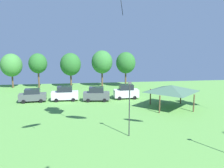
{
  "coord_description": "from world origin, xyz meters",
  "views": [
    {
      "loc": [
        -1.75,
        2.25,
        10.35
      ],
      "look_at": [
        0.08,
        16.98,
        7.61
      ],
      "focal_mm": 38.0,
      "sensor_mm": 36.0,
      "label": 1
    }
  ],
  "objects": [
    {
      "name": "parked_car_third_from_left",
      "position": [
        0.49,
        42.11,
        1.2
      ],
      "size": [
        4.64,
        2.32,
        2.44
      ],
      "rotation": [
        0.0,
        0.0,
        -0.09
      ],
      "color": "#4C5156",
      "rests_on": "ground"
    },
    {
      "name": "parked_car_rightmost_in_row",
      "position": [
        5.9,
        43.19,
        1.26
      ],
      "size": [
        4.47,
        2.22,
        2.59
      ],
      "rotation": [
        0.0,
        0.0,
        0.04
      ],
      "color": "silver",
      "rests_on": "ground"
    },
    {
      "name": "parked_car_leftmost",
      "position": [
        -10.33,
        42.85,
        1.12
      ],
      "size": [
        4.61,
        2.27,
        2.25
      ],
      "rotation": [
        0.0,
        0.0,
        0.08
      ],
      "color": "#4C5156",
      "rests_on": "ground"
    },
    {
      "name": "light_post_0",
      "position": [
        3.13,
        26.4,
        3.42
      ],
      "size": [
        0.36,
        0.2,
        6.04
      ],
      "color": "#2D2D33",
      "rests_on": "ground"
    },
    {
      "name": "parked_car_second_from_left",
      "position": [
        -4.92,
        43.01,
        1.23
      ],
      "size": [
        4.6,
        2.03,
        2.52
      ],
      "rotation": [
        0.0,
        0.0,
        0.01
      ],
      "color": "silver",
      "rests_on": "ground"
    },
    {
      "name": "treeline_tree_5",
      "position": [
        7.77,
        54.04,
        5.43
      ],
      "size": [
        4.31,
        4.31,
        7.83
      ],
      "color": "brown",
      "rests_on": "ground"
    },
    {
      "name": "park_pavilion",
      "position": [
        11.69,
        36.42,
        3.08
      ],
      "size": [
        6.71,
        6.07,
        3.6
      ],
      "color": "brown",
      "rests_on": "ground"
    },
    {
      "name": "treeline_tree_1",
      "position": [
        -17.17,
        55.98,
        5.02
      ],
      "size": [
        4.57,
        4.57,
        7.55
      ],
      "color": "brown",
      "rests_on": "ground"
    },
    {
      "name": "treeline_tree_3",
      "position": [
        -4.41,
        55.08,
        5.12
      ],
      "size": [
        4.55,
        4.55,
        7.63
      ],
      "color": "brown",
      "rests_on": "ground"
    },
    {
      "name": "treeline_tree_2",
      "position": [
        -11.47,
        55.57,
        5.37
      ],
      "size": [
        3.98,
        3.98,
        7.58
      ],
      "color": "brown",
      "rests_on": "ground"
    },
    {
      "name": "treeline_tree_4",
      "position": [
        2.56,
        55.06,
        5.57
      ],
      "size": [
        4.67,
        4.67,
        8.15
      ],
      "color": "brown",
      "rests_on": "ground"
    }
  ]
}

